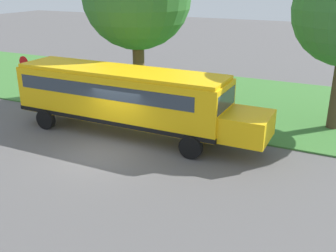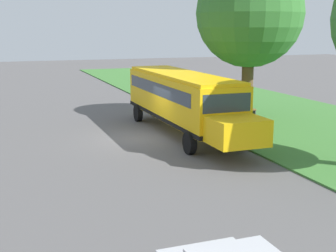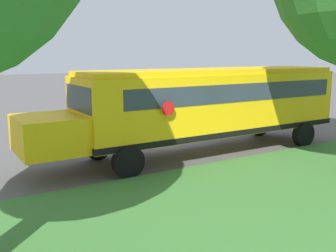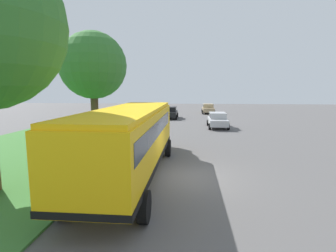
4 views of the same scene
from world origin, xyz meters
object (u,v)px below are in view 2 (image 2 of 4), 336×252
(trash_bin, at_px, (185,101))
(park_bench, at_px, (243,110))
(stop_sign, at_px, (165,82))
(school_bus, at_px, (183,97))
(oak_tree_beside_bus, at_px, (249,12))

(trash_bin, bearing_deg, park_bench, 112.27)
(park_bench, bearing_deg, stop_sign, -59.75)
(school_bus, distance_m, stop_sign, 8.70)
(oak_tree_beside_bus, xyz_separation_m, trash_bin, (1.74, -5.48, -5.92))
(stop_sign, bearing_deg, trash_bin, 150.59)
(stop_sign, height_order, park_bench, stop_sign)
(school_bus, distance_m, oak_tree_beside_bus, 7.11)
(school_bus, bearing_deg, trash_bin, -113.19)
(stop_sign, xyz_separation_m, park_bench, (-3.21, 5.50, -1.26))
(school_bus, distance_m, trash_bin, 8.56)
(oak_tree_beside_bus, distance_m, trash_bin, 8.25)
(park_bench, bearing_deg, school_bus, 29.15)
(oak_tree_beside_bus, height_order, park_bench, oak_tree_beside_bus)
(oak_tree_beside_bus, xyz_separation_m, park_bench, (-0.22, -0.68, -5.89))
(school_bus, relative_size, park_bench, 7.46)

